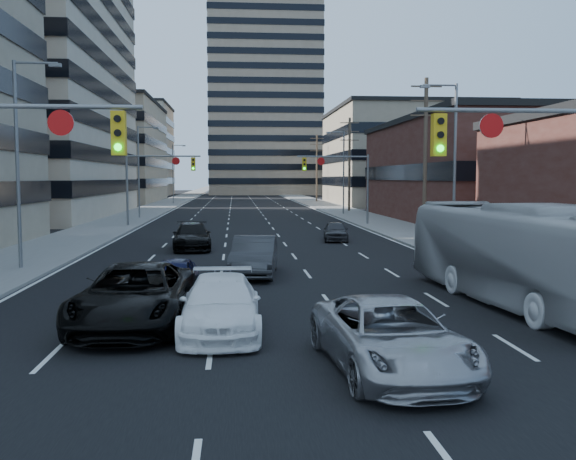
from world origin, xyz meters
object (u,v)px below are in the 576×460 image
(transit_bus, at_px, (521,255))
(sedan_blue, at_px, (173,277))
(black_pickup, at_px, (135,296))
(white_van, at_px, (221,305))
(silver_suv, at_px, (391,336))

(transit_bus, bearing_deg, sedan_blue, 161.74)
(black_pickup, relative_size, white_van, 1.22)
(white_van, distance_m, transit_bus, 9.83)
(silver_suv, xyz_separation_m, sedan_blue, (-5.34, 9.18, -0.11))
(black_pickup, xyz_separation_m, transit_bus, (11.69, 2.04, 0.77))
(silver_suv, distance_m, sedan_blue, 10.62)
(white_van, relative_size, silver_suv, 0.93)
(transit_bus, bearing_deg, black_pickup, -174.76)
(white_van, bearing_deg, black_pickup, 161.51)
(black_pickup, bearing_deg, silver_suv, -34.74)
(silver_suv, distance_m, transit_bus, 8.73)
(transit_bus, xyz_separation_m, sedan_blue, (-11.10, 2.69, -0.98))
(silver_suv, bearing_deg, transit_bus, 43.57)
(black_pickup, distance_m, transit_bus, 11.89)
(sedan_blue, bearing_deg, black_pickup, -94.30)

